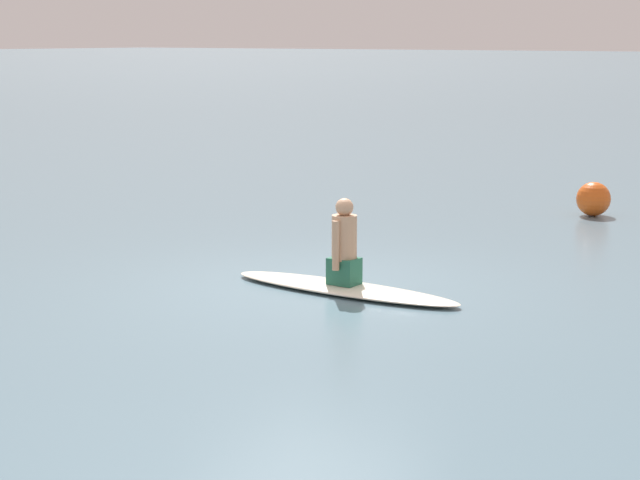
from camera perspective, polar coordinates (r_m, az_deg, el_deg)
ground_plane at (r=12.94m, az=-0.23°, el=-2.41°), size 400.00×400.00×0.00m
surfboard at (r=12.63m, az=1.26°, el=-2.52°), size 3.01×0.73×0.09m
person_paddler at (r=12.53m, az=1.27°, el=-0.29°), size 0.34×0.44×1.00m
buoy_marker at (r=18.50m, az=14.05°, el=2.09°), size 0.56×0.56×0.56m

